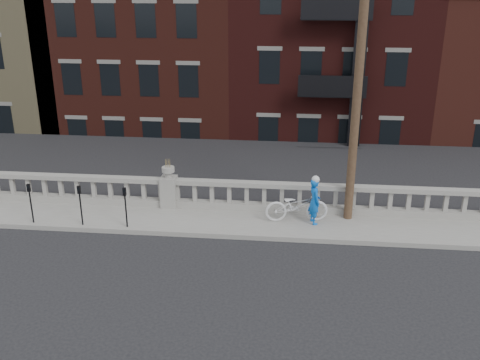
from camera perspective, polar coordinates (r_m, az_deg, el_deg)
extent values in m
plane|color=black|center=(15.81, -10.70, -8.92)|extent=(120.00, 120.00, 0.00)
cube|color=gray|center=(18.34, -8.14, -4.15)|extent=(32.00, 2.20, 0.15)
cube|color=gray|center=(19.11, -7.50, -2.42)|extent=(28.00, 0.34, 0.25)
cube|color=gray|center=(18.80, -7.62, -0.11)|extent=(28.00, 0.34, 0.16)
cube|color=gray|center=(18.94, -7.56, -1.24)|extent=(0.55, 0.55, 1.10)
cylinder|color=gray|center=(18.71, -7.65, 0.60)|extent=(0.24, 0.24, 0.20)
cylinder|color=gray|center=(18.65, -7.68, 1.12)|extent=(0.44, 0.44, 0.18)
cube|color=#605E59|center=(20.60, -6.93, -8.97)|extent=(36.00, 0.50, 5.15)
cube|color=black|center=(41.39, -0.30, 2.42)|extent=(80.00, 44.00, 0.50)
cube|color=#595651|center=(24.89, -9.32, -5.12)|extent=(16.00, 7.00, 4.00)
cube|color=#441913|center=(34.57, -8.16, 10.96)|extent=(10.00, 14.00, 14.00)
cube|color=#38100F|center=(33.48, 9.01, 11.90)|extent=(10.00, 14.00, 15.50)
cylinder|color=#422D1E|center=(17.02, 12.60, 11.53)|extent=(0.28, 0.28, 10.00)
cylinder|color=black|center=(18.82, -21.36, -2.71)|extent=(0.05, 0.05, 1.10)
cube|color=black|center=(18.57, -21.63, -0.78)|extent=(0.10, 0.08, 0.26)
cube|color=black|center=(18.52, -21.70, -0.72)|extent=(0.06, 0.01, 0.08)
cylinder|color=black|center=(18.12, -16.59, -3.01)|extent=(0.05, 0.05, 1.10)
cube|color=black|center=(17.87, -16.81, -1.01)|extent=(0.10, 0.08, 0.26)
cube|color=black|center=(17.82, -16.87, -0.94)|extent=(0.06, 0.01, 0.08)
cylinder|color=black|center=(17.61, -12.06, -3.27)|extent=(0.05, 0.05, 1.10)
cube|color=black|center=(17.35, -12.22, -1.22)|extent=(0.10, 0.08, 0.26)
cube|color=black|center=(17.30, -12.28, -1.15)|extent=(0.06, 0.01, 0.08)
imported|color=silver|center=(17.76, 6.06, -2.72)|extent=(2.16, 1.04, 1.09)
imported|color=blue|center=(17.58, 7.95, -2.25)|extent=(0.53, 0.65, 1.55)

